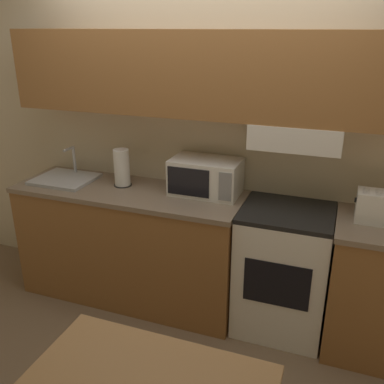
{
  "coord_description": "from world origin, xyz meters",
  "views": [
    {
      "loc": [
        0.93,
        -2.92,
        2.05
      ],
      "look_at": [
        0.05,
        -0.54,
        1.07
      ],
      "focal_mm": 40.0,
      "sensor_mm": 36.0,
      "label": 1
    }
  ],
  "objects": [
    {
      "name": "lower_counter_main",
      "position": [
        -0.55,
        -0.29,
        0.46
      ],
      "size": [
        1.74,
        0.6,
        0.92
      ],
      "color": "#936033",
      "rests_on": "ground_plane"
    },
    {
      "name": "ground_plane",
      "position": [
        0.0,
        0.0,
        0.0
      ],
      "size": [
        16.0,
        16.0,
        0.0
      ],
      "primitive_type": "plane",
      "color": "#7F664C"
    },
    {
      "name": "stove_range",
      "position": [
        0.63,
        -0.27,
        0.46
      ],
      "size": [
        0.61,
        0.55,
        0.92
      ],
      "color": "white",
      "rests_on": "ground_plane"
    },
    {
      "name": "paper_towel_roll",
      "position": [
        -0.63,
        -0.23,
        1.06
      ],
      "size": [
        0.14,
        0.14,
        0.28
      ],
      "color": "black",
      "rests_on": "lower_counter_main"
    },
    {
      "name": "wall_back",
      "position": [
        0.02,
        -0.06,
        1.48
      ],
      "size": [
        5.22,
        0.38,
        2.55
      ],
      "color": "beige",
      "rests_on": "ground_plane"
    },
    {
      "name": "toaster",
      "position": [
        1.2,
        -0.26,
        1.02
      ],
      "size": [
        0.33,
        0.17,
        0.2
      ],
      "color": "white",
      "rests_on": "lower_counter_right_stub"
    },
    {
      "name": "sink_basin",
      "position": [
        -1.11,
        -0.29,
        0.93
      ],
      "size": [
        0.45,
        0.39,
        0.24
      ],
      "color": "#B7BABF",
      "rests_on": "lower_counter_main"
    },
    {
      "name": "lower_counter_right_stub",
      "position": [
        1.18,
        -0.29,
        0.46
      ],
      "size": [
        0.49,
        0.6,
        0.92
      ],
      "color": "#936033",
      "rests_on": "ground_plane"
    },
    {
      "name": "microwave",
      "position": [
        0.02,
        -0.17,
        1.04
      ],
      "size": [
        0.49,
        0.31,
        0.26
      ],
      "color": "white",
      "rests_on": "lower_counter_main"
    }
  ]
}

